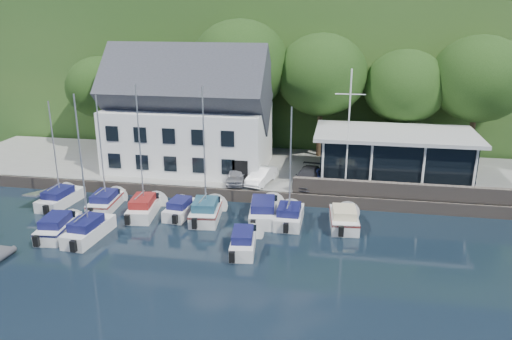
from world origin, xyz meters
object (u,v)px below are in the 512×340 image
object	(u,v)px
car_white	(261,176)
boat_r1_4	(204,157)
boat_r1_6	(290,165)
boat_r2_1	(82,172)
boat_r2_0	(58,225)
car_blue	(312,176)
boat_r1_3	(181,207)
car_silver	(236,175)
boat_r1_2	(141,157)
boat_r1_5	(264,209)
boat_r2_3	(243,239)
club_pavilion	(394,156)
boat_r1_1	(102,157)
car_dgrey	(307,177)
harbor_building	(189,120)
boat_r1_0	(55,152)
flagpole	(348,131)
boat_r1_7	(344,217)

from	to	relation	value
car_white	boat_r1_4	xyz separation A→B (m)	(-3.17, -5.78, 3.09)
boat_r1_6	boat_r2_1	bearing A→B (deg)	-159.51
boat_r2_0	boat_r2_1	distance (m)	4.61
car_blue	boat_r1_3	bearing A→B (deg)	-138.93
boat_r1_3	boat_r2_0	xyz separation A→B (m)	(-7.22, -4.67, 0.05)
car_silver	boat_r1_6	world-z (taller)	boat_r1_6
boat_r2_1	boat_r1_2	bearing A→B (deg)	69.85
boat_r1_5	boat_r2_3	xyz separation A→B (m)	(-0.49, -5.11, -0.08)
club_pavilion	boat_r1_1	distance (m)	23.68
boat_r1_3	boat_r1_5	world-z (taller)	boat_r1_5
boat_r2_1	boat_r1_3	bearing A→B (deg)	49.39
boat_r1_2	boat_r2_0	distance (m)	7.30
boat_r2_1	car_white	bearing A→B (deg)	50.18
boat_r1_5	boat_r2_0	xyz separation A→B (m)	(-13.44, -5.20, -0.04)
car_dgrey	boat_r1_2	bearing A→B (deg)	-146.01
harbor_building	boat_r1_6	world-z (taller)	harbor_building
boat_r1_4	boat_r1_0	bearing A→B (deg)	170.81
boat_r1_0	boat_r1_4	xyz separation A→B (m)	(12.12, -0.72, 0.40)
club_pavilion	flagpole	distance (m)	5.82
car_dgrey	club_pavilion	bearing A→B (deg)	27.47
boat_r1_1	boat_r1_7	distance (m)	18.61
club_pavilion	car_white	xyz separation A→B (m)	(-10.79, -3.06, -1.39)
harbor_building	car_dgrey	xyz separation A→B (m)	(10.99, -3.18, -3.70)
car_silver	boat_r1_6	bearing A→B (deg)	-54.06
car_white	car_dgrey	distance (m)	3.80
club_pavilion	boat_r1_7	distance (m)	9.58
car_blue	boat_r2_0	distance (m)	19.84
boat_r1_1	boat_r1_6	distance (m)	14.40
boat_r1_2	club_pavilion	bearing A→B (deg)	18.09
boat_r1_7	harbor_building	bearing A→B (deg)	142.91
flagpole	boat_r1_6	xyz separation A→B (m)	(-3.91, -5.21, -1.40)
boat_r1_2	boat_r2_3	xyz separation A→B (m)	(8.50, -4.31, -3.80)
club_pavilion	car_dgrey	bearing A→B (deg)	-159.05
boat_r1_2	boat_r2_1	bearing A→B (deg)	-121.82
boat_r1_4	boat_r2_3	distance (m)	6.93
boat_r1_1	boat_r1_4	xyz separation A→B (m)	(8.27, -0.74, 0.63)
boat_r1_3	boat_r1_4	size ratio (longest dim) A/B	0.53
car_white	flagpole	size ratio (longest dim) A/B	0.42
harbor_building	boat_r1_0	size ratio (longest dim) A/B	1.66
boat_r1_5	car_white	bearing A→B (deg)	94.56
flagpole	boat_r1_6	distance (m)	6.66
boat_r1_3	boat_r1_7	distance (m)	12.09
boat_r1_1	harbor_building	bearing A→B (deg)	59.43
car_blue	boat_r1_4	world-z (taller)	boat_r1_4
boat_r1_1	boat_r2_0	bearing A→B (deg)	-105.67
boat_r1_6	boat_r1_0	bearing A→B (deg)	178.91
boat_r1_1	boat_r1_0	bearing A→B (deg)	175.94
boat_r2_0	boat_r2_3	size ratio (longest dim) A/B	1.02
boat_r1_7	car_dgrey	bearing A→B (deg)	113.46
flagpole	boat_r1_2	distance (m)	15.90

